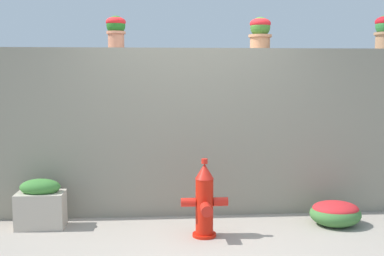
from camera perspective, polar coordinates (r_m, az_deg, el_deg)
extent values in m
plane|color=gray|center=(4.85, 0.44, -13.62)|extent=(24.00, 24.00, 0.00)
cube|color=gray|center=(5.70, -0.47, -0.43)|extent=(5.55, 0.38, 1.97)
cylinder|color=#BE7356|center=(5.69, -9.07, 10.38)|extent=(0.19, 0.19, 0.19)
cylinder|color=#BE7356|center=(5.69, -9.09, 11.21)|extent=(0.22, 0.22, 0.03)
sphere|color=#1E5F1C|center=(5.70, -9.10, 12.04)|extent=(0.22, 0.22, 0.22)
ellipsoid|color=red|center=(5.70, -9.11, 12.43)|extent=(0.23, 0.23, 0.12)
cylinder|color=tan|center=(5.83, 8.15, 10.17)|extent=(0.24, 0.24, 0.17)
cylinder|color=tan|center=(5.83, 8.16, 10.85)|extent=(0.28, 0.28, 0.03)
sphere|color=#3D7228|center=(5.84, 8.17, 11.87)|extent=(0.24, 0.24, 0.24)
ellipsoid|color=red|center=(5.85, 8.18, 12.27)|extent=(0.25, 0.25, 0.13)
cylinder|color=red|center=(5.04, 1.48, -12.66)|extent=(0.25, 0.25, 0.03)
cylinder|color=red|center=(4.96, 1.49, -9.51)|extent=(0.18, 0.18, 0.61)
cone|color=red|center=(4.86, 1.51, -5.19)|extent=(0.19, 0.19, 0.16)
cylinder|color=red|center=(4.85, 1.51, -4.00)|extent=(0.06, 0.06, 0.05)
cylinder|color=red|center=(4.93, -0.45, -8.89)|extent=(0.15, 0.09, 0.09)
cylinder|color=red|center=(4.96, 3.43, -8.80)|extent=(0.15, 0.09, 0.09)
cylinder|color=red|center=(4.78, 1.71, -9.73)|extent=(0.11, 0.17, 0.11)
ellipsoid|color=#407538|center=(5.59, 16.79, -9.83)|extent=(0.56, 0.51, 0.28)
ellipsoid|color=red|center=(5.58, 16.81, -9.22)|extent=(0.51, 0.45, 0.15)
cube|color=#B9AC9B|center=(5.51, -17.64, -9.34)|extent=(0.51, 0.31, 0.39)
ellipsoid|color=#3E7E34|center=(5.44, -17.74, -6.76)|extent=(0.43, 0.26, 0.18)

